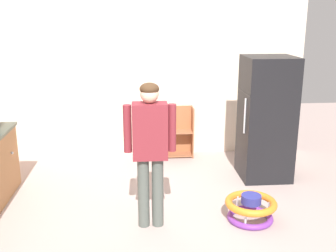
{
  "coord_description": "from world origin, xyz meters",
  "views": [
    {
      "loc": [
        -0.22,
        -4.34,
        2.36
      ],
      "look_at": [
        0.17,
        0.54,
        0.98
      ],
      "focal_mm": 43.11,
      "sensor_mm": 36.0,
      "label": 1
    }
  ],
  "objects_px": {
    "refrigerator": "(266,119)",
    "baby_walker": "(251,208)",
    "bookshelf": "(166,135)",
    "standing_person": "(150,143)"
  },
  "relations": [
    {
      "from": "bookshelf",
      "to": "baby_walker",
      "type": "relative_size",
      "value": 1.41
    },
    {
      "from": "refrigerator",
      "to": "bookshelf",
      "type": "distance_m",
      "value": 1.78
    },
    {
      "from": "standing_person",
      "to": "baby_walker",
      "type": "height_order",
      "value": "standing_person"
    },
    {
      "from": "refrigerator",
      "to": "baby_walker",
      "type": "relative_size",
      "value": 2.95
    },
    {
      "from": "baby_walker",
      "to": "standing_person",
      "type": "bearing_deg",
      "value": -179.04
    },
    {
      "from": "refrigerator",
      "to": "baby_walker",
      "type": "height_order",
      "value": "refrigerator"
    },
    {
      "from": "standing_person",
      "to": "bookshelf",
      "type": "bearing_deg",
      "value": 81.63
    },
    {
      "from": "refrigerator",
      "to": "standing_person",
      "type": "xyz_separation_m",
      "value": [
        -1.72,
        -1.32,
        0.1
      ]
    },
    {
      "from": "refrigerator",
      "to": "baby_walker",
      "type": "xyz_separation_m",
      "value": [
        -0.55,
        -1.3,
        -0.73
      ]
    },
    {
      "from": "bookshelf",
      "to": "baby_walker",
      "type": "distance_m",
      "value": 2.45
    }
  ]
}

